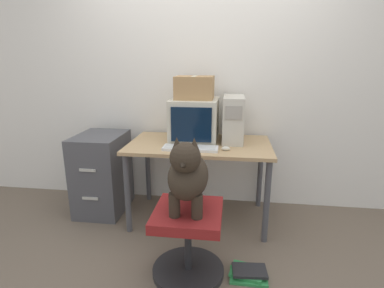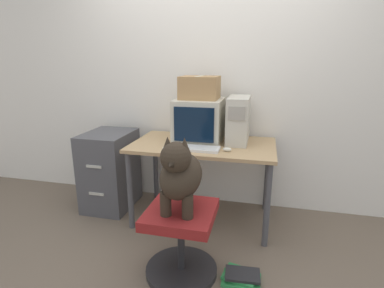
% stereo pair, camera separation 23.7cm
% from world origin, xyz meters
% --- Properties ---
extents(ground_plane, '(12.00, 12.00, 0.00)m').
position_xyz_m(ground_plane, '(0.00, 0.00, 0.00)').
color(ground_plane, '#6B5B4C').
extents(wall_back, '(8.00, 0.05, 2.60)m').
position_xyz_m(wall_back, '(0.00, 0.81, 1.30)').
color(wall_back, white).
rests_on(wall_back, ground_plane).
extents(desk, '(1.27, 0.74, 0.74)m').
position_xyz_m(desk, '(0.00, 0.37, 0.65)').
color(desk, tan).
rests_on(desk, ground_plane).
extents(crt_monitor, '(0.43, 0.47, 0.38)m').
position_xyz_m(crt_monitor, '(-0.06, 0.48, 0.94)').
color(crt_monitor, beige).
rests_on(crt_monitor, desk).
extents(pc_tower, '(0.19, 0.41, 0.41)m').
position_xyz_m(pc_tower, '(0.30, 0.49, 0.95)').
color(pc_tower, beige).
rests_on(pc_tower, desk).
extents(keyboard, '(0.46, 0.16, 0.03)m').
position_xyz_m(keyboard, '(-0.05, 0.16, 0.76)').
color(keyboard, silver).
rests_on(keyboard, desk).
extents(computer_mouse, '(0.07, 0.04, 0.04)m').
position_xyz_m(computer_mouse, '(0.24, 0.17, 0.76)').
color(computer_mouse, beige).
rests_on(computer_mouse, desk).
extents(office_chair, '(0.51, 0.51, 0.50)m').
position_xyz_m(office_chair, '(0.01, -0.42, 0.28)').
color(office_chair, '#262628').
rests_on(office_chair, ground_plane).
extents(dog, '(0.26, 0.48, 0.52)m').
position_xyz_m(dog, '(0.01, -0.43, 0.76)').
color(dog, '#33281E').
rests_on(dog, office_chair).
extents(filing_cabinet, '(0.44, 0.57, 0.78)m').
position_xyz_m(filing_cabinet, '(-0.97, 0.41, 0.39)').
color(filing_cabinet, '#4C4C51').
rests_on(filing_cabinet, ground_plane).
extents(cardboard_box, '(0.34, 0.29, 0.20)m').
position_xyz_m(cardboard_box, '(-0.06, 0.49, 1.23)').
color(cardboard_box, '#A87F51').
rests_on(cardboard_box, crt_monitor).
extents(book_stack_floor, '(0.27, 0.23, 0.06)m').
position_xyz_m(book_stack_floor, '(0.43, -0.41, 0.03)').
color(book_stack_floor, '#2D8C47').
rests_on(book_stack_floor, ground_plane).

